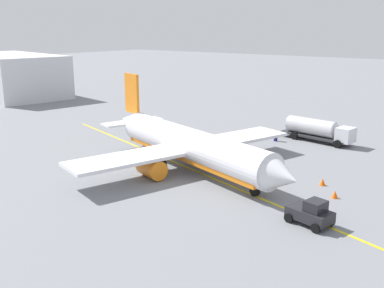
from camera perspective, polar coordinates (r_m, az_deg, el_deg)
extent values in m
plane|color=slate|center=(50.97, 0.00, -3.26)|extent=(400.00, 400.00, 0.00)
cylinder|color=white|center=(50.17, 0.00, -0.16)|extent=(24.35, 10.49, 3.71)
cube|color=orange|center=(50.44, 0.00, -1.28)|extent=(22.87, 9.46, 1.04)
cone|color=white|center=(40.54, 11.40, -4.09)|extent=(4.25, 4.37, 3.56)
cone|color=white|center=(61.78, -7.82, 2.88)|extent=(5.43, 4.37, 3.15)
cube|color=orange|center=(60.53, -7.64, 6.38)|extent=(3.17, 1.26, 5.20)
cube|color=white|center=(61.20, -7.51, 2.81)|extent=(4.70, 8.74, 0.24)
cube|color=white|center=(51.07, -0.66, -0.43)|extent=(12.63, 28.33, 0.36)
cylinder|color=orange|center=(53.90, 4.33, -1.04)|extent=(3.67, 2.93, 2.10)
cylinder|color=orange|center=(48.04, -5.15, -3.03)|extent=(3.67, 2.93, 2.10)
cylinder|color=#4C4C51|center=(43.29, 7.99, -5.11)|extent=(0.24, 0.24, 1.19)
cylinder|color=black|center=(43.50, 7.96, -5.85)|extent=(1.17, 0.70, 1.10)
cylinder|color=#4C4C51|center=(53.67, 0.97, -1.07)|extent=(0.24, 0.24, 1.19)
cylinder|color=black|center=(53.83, 0.97, -1.68)|extent=(1.17, 0.70, 1.10)
cylinder|color=#4C4C51|center=(50.81, -3.70, -2.00)|extent=(0.24, 0.24, 1.19)
cylinder|color=black|center=(50.98, -3.69, -2.64)|extent=(1.17, 0.70, 1.10)
cube|color=#2D2D33|center=(65.86, 15.28, 0.97)|extent=(10.26, 3.93, 0.30)
cube|color=silver|center=(63.54, 18.90, 1.09)|extent=(2.33, 2.67, 2.00)
cube|color=black|center=(63.07, 19.65, 1.30)|extent=(0.45, 2.00, 0.90)
cylinder|color=silver|center=(65.87, 14.91, 2.16)|extent=(7.46, 3.32, 2.30)
cylinder|color=black|center=(65.06, 19.01, 0.39)|extent=(1.14, 0.51, 1.10)
cylinder|color=black|center=(62.88, 17.97, 0.00)|extent=(1.14, 0.51, 1.10)
cylinder|color=black|center=(68.19, 13.99, 1.39)|extent=(1.14, 0.51, 1.10)
cylinder|color=black|center=(66.11, 12.84, 1.04)|extent=(1.14, 0.51, 1.10)
cube|color=#232328|center=(38.29, 14.70, -8.64)|extent=(3.94, 2.72, 0.90)
cube|color=black|center=(37.69, 15.41, -7.59)|extent=(1.71, 1.86, 0.90)
cylinder|color=black|center=(38.39, 12.18, -9.15)|extent=(0.85, 0.46, 0.80)
cylinder|color=black|center=(39.90, 13.95, -8.32)|extent=(0.85, 0.46, 0.80)
cylinder|color=black|center=(37.05, 15.42, -10.26)|extent=(0.85, 0.46, 0.80)
cylinder|color=black|center=(38.60, 17.12, -9.35)|extent=(0.85, 0.46, 0.80)
cube|color=navy|center=(64.64, 10.57, 0.74)|extent=(0.37, 0.48, 0.85)
cube|color=yellow|center=(64.47, 10.60, 1.37)|extent=(0.42, 0.56, 0.60)
sphere|color=tan|center=(64.37, 10.62, 1.75)|extent=(0.24, 0.24, 0.24)
cone|color=#F2590F|center=(47.81, 16.23, -4.64)|extent=(0.65, 0.65, 0.72)
cone|color=#F2590F|center=(44.71, 17.67, -6.12)|extent=(0.64, 0.64, 0.71)
cube|color=silver|center=(114.72, -22.04, 8.12)|extent=(33.85, 20.93, 9.51)
cube|color=yellow|center=(50.97, 0.00, -3.26)|extent=(59.04, 17.84, 0.01)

